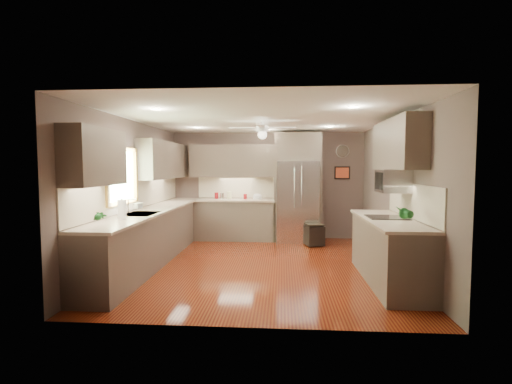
# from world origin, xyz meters

# --- Properties ---
(floor) EXTENTS (5.00, 5.00, 0.00)m
(floor) POSITION_xyz_m (0.00, 0.00, 0.00)
(floor) COLOR #461009
(floor) RESTS_ON ground
(ceiling) EXTENTS (5.00, 5.00, 0.00)m
(ceiling) POSITION_xyz_m (0.00, 0.00, 2.50)
(ceiling) COLOR white
(ceiling) RESTS_ON ground
(wall_back) EXTENTS (4.50, 0.00, 4.50)m
(wall_back) POSITION_xyz_m (0.00, 2.50, 1.25)
(wall_back) COLOR brown
(wall_back) RESTS_ON ground
(wall_front) EXTENTS (4.50, 0.00, 4.50)m
(wall_front) POSITION_xyz_m (0.00, -2.50, 1.25)
(wall_front) COLOR brown
(wall_front) RESTS_ON ground
(wall_left) EXTENTS (0.00, 5.00, 5.00)m
(wall_left) POSITION_xyz_m (-2.25, 0.00, 1.25)
(wall_left) COLOR brown
(wall_left) RESTS_ON ground
(wall_right) EXTENTS (0.00, 5.00, 5.00)m
(wall_right) POSITION_xyz_m (2.25, 0.00, 1.25)
(wall_right) COLOR brown
(wall_right) RESTS_ON ground
(canister_a) EXTENTS (0.11, 0.11, 0.15)m
(canister_a) POSITION_xyz_m (-1.17, 2.23, 1.02)
(canister_a) COLOR maroon
(canister_a) RESTS_ON back_run
(canister_b) EXTENTS (0.11, 0.11, 0.15)m
(canister_b) POSITION_xyz_m (-1.04, 2.19, 1.01)
(canister_b) COLOR silver
(canister_b) RESTS_ON back_run
(canister_c) EXTENTS (0.12, 0.12, 0.17)m
(canister_c) POSITION_xyz_m (-0.88, 2.26, 1.03)
(canister_c) COLOR beige
(canister_c) RESTS_ON back_run
(canister_d) EXTENTS (0.10, 0.10, 0.12)m
(canister_d) POSITION_xyz_m (-0.50, 2.25, 1.00)
(canister_d) COLOR maroon
(canister_d) RESTS_ON back_run
(soap_bottle) EXTENTS (0.11, 0.11, 0.20)m
(soap_bottle) POSITION_xyz_m (-2.08, -0.20, 1.04)
(soap_bottle) COLOR white
(soap_bottle) RESTS_ON left_run
(potted_plant_left) EXTENTS (0.16, 0.12, 0.27)m
(potted_plant_left) POSITION_xyz_m (-1.95, -1.83, 1.08)
(potted_plant_left) COLOR #1C6325
(potted_plant_left) RESTS_ON left_run
(potted_plant_right) EXTENTS (0.22, 0.20, 0.33)m
(potted_plant_right) POSITION_xyz_m (1.92, -1.43, 1.10)
(potted_plant_right) COLOR #1C6325
(potted_plant_right) RESTS_ON right_run
(bowl) EXTENTS (0.26, 0.26, 0.05)m
(bowl) POSITION_xyz_m (-0.21, 2.16, 0.97)
(bowl) COLOR beige
(bowl) RESTS_ON back_run
(left_run) EXTENTS (0.65, 4.70, 1.45)m
(left_run) POSITION_xyz_m (-1.95, 0.15, 0.48)
(left_run) COLOR brown
(left_run) RESTS_ON ground
(back_run) EXTENTS (1.85, 0.65, 1.45)m
(back_run) POSITION_xyz_m (-0.72, 2.20, 0.48)
(back_run) COLOR brown
(back_run) RESTS_ON ground
(uppers) EXTENTS (4.50, 4.70, 0.95)m
(uppers) POSITION_xyz_m (-0.74, 0.71, 1.87)
(uppers) COLOR brown
(uppers) RESTS_ON wall_left
(window) EXTENTS (0.05, 1.12, 0.92)m
(window) POSITION_xyz_m (-2.22, -0.50, 1.55)
(window) COLOR #BFF2B2
(window) RESTS_ON wall_left
(sink) EXTENTS (0.50, 0.70, 0.32)m
(sink) POSITION_xyz_m (-1.93, -0.50, 0.91)
(sink) COLOR silver
(sink) RESTS_ON left_run
(refrigerator) EXTENTS (1.06, 0.75, 2.45)m
(refrigerator) POSITION_xyz_m (0.70, 2.16, 1.19)
(refrigerator) COLOR silver
(refrigerator) RESTS_ON ground
(right_run) EXTENTS (0.70, 2.20, 1.45)m
(right_run) POSITION_xyz_m (1.93, -0.80, 0.48)
(right_run) COLOR brown
(right_run) RESTS_ON ground
(microwave) EXTENTS (0.43, 0.55, 0.34)m
(microwave) POSITION_xyz_m (2.03, -0.55, 1.48)
(microwave) COLOR silver
(microwave) RESTS_ON wall_right
(ceiling_fan) EXTENTS (1.18, 1.18, 0.32)m
(ceiling_fan) POSITION_xyz_m (-0.00, 0.30, 2.33)
(ceiling_fan) COLOR white
(ceiling_fan) RESTS_ON ceiling
(recessed_lights) EXTENTS (2.84, 3.14, 0.01)m
(recessed_lights) POSITION_xyz_m (-0.04, 0.40, 2.49)
(recessed_lights) COLOR white
(recessed_lights) RESTS_ON ceiling
(wall_clock) EXTENTS (0.30, 0.03, 0.30)m
(wall_clock) POSITION_xyz_m (1.75, 2.48, 2.05)
(wall_clock) COLOR white
(wall_clock) RESTS_ON wall_back
(framed_print) EXTENTS (0.36, 0.03, 0.30)m
(framed_print) POSITION_xyz_m (1.75, 2.48, 1.55)
(framed_print) COLOR black
(framed_print) RESTS_ON wall_back
(stool) EXTENTS (0.45, 0.45, 0.45)m
(stool) POSITION_xyz_m (1.04, 1.62, 0.24)
(stool) COLOR black
(stool) RESTS_ON ground
(paper_towel) EXTENTS (0.12, 0.12, 0.31)m
(paper_towel) POSITION_xyz_m (-1.94, -1.15, 1.08)
(paper_towel) COLOR white
(paper_towel) RESTS_ON left_run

